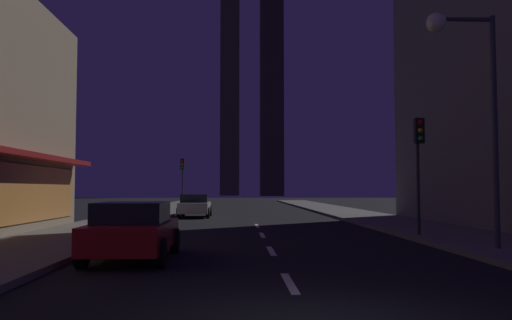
# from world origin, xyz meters

# --- Properties ---
(ground_plane) EXTENTS (78.00, 136.00, 0.10)m
(ground_plane) POSITION_xyz_m (0.00, 32.00, -0.05)
(ground_plane) COLOR black
(sidewalk_right) EXTENTS (4.00, 76.00, 0.15)m
(sidewalk_right) POSITION_xyz_m (7.00, 32.00, 0.07)
(sidewalk_right) COLOR #605E59
(sidewalk_right) RESTS_ON ground
(sidewalk_left) EXTENTS (4.00, 76.00, 0.15)m
(sidewalk_left) POSITION_xyz_m (-7.00, 32.00, 0.07)
(sidewalk_left) COLOR #605E59
(sidewalk_left) RESTS_ON ground
(lane_marking_center) EXTENTS (0.16, 23.00, 0.01)m
(lane_marking_center) POSITION_xyz_m (0.00, 8.40, 0.01)
(lane_marking_center) COLOR silver
(lane_marking_center) RESTS_ON ground
(skyscraper_distant_tall) EXTENTS (5.20, 5.62, 65.73)m
(skyscraper_distant_tall) POSITION_xyz_m (-2.76, 138.00, 32.87)
(skyscraper_distant_tall) COLOR #444133
(skyscraper_distant_tall) RESTS_ON ground
(skyscraper_distant_mid) EXTENTS (6.02, 5.24, 61.97)m
(skyscraper_distant_mid) POSITION_xyz_m (8.21, 129.57, 30.98)
(skyscraper_distant_mid) COLOR #302E24
(skyscraper_distant_mid) RESTS_ON ground
(car_parked_near) EXTENTS (1.98, 4.24, 1.45)m
(car_parked_near) POSITION_xyz_m (-3.60, 6.63, 0.74)
(car_parked_near) COLOR #B21919
(car_parked_near) RESTS_ON ground
(car_parked_far) EXTENTS (1.98, 4.24, 1.45)m
(car_parked_far) POSITION_xyz_m (-3.60, 26.69, 0.74)
(car_parked_far) COLOR silver
(car_parked_far) RESTS_ON ground
(fire_hydrant_far_left) EXTENTS (0.42, 0.30, 0.65)m
(fire_hydrant_far_left) POSITION_xyz_m (-5.90, 18.68, 0.45)
(fire_hydrant_far_left) COLOR gold
(fire_hydrant_far_left) RESTS_ON sidewalk_left
(traffic_light_near_right) EXTENTS (0.32, 0.48, 4.20)m
(traffic_light_near_right) POSITION_xyz_m (5.50, 11.71, 3.19)
(traffic_light_near_right) COLOR #2D2D2D
(traffic_light_near_right) RESTS_ON sidewalk_right
(traffic_light_far_left) EXTENTS (0.32, 0.48, 4.20)m
(traffic_light_far_left) POSITION_xyz_m (-5.50, 37.59, 3.19)
(traffic_light_far_left) COLOR #2D2D2D
(traffic_light_far_left) RESTS_ON sidewalk_left
(street_lamp_right) EXTENTS (1.96, 0.56, 6.58)m
(street_lamp_right) POSITION_xyz_m (5.38, 7.56, 5.07)
(street_lamp_right) COLOR #38383D
(street_lamp_right) RESTS_ON sidewalk_right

